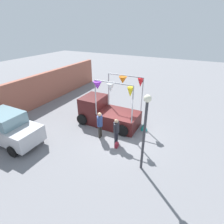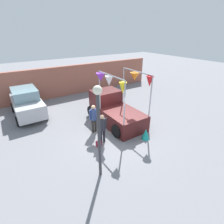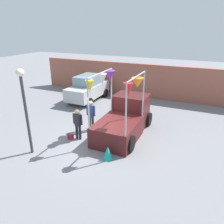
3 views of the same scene
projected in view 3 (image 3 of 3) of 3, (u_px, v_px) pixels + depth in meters
ground_plane at (98, 139)px, 11.00m from camera, size 60.00×60.00×0.00m
vendor_truck at (125, 117)px, 11.49m from camera, size 2.47×4.06×3.33m
parked_car at (88, 88)px, 16.47m from camera, size 1.88×4.00×1.88m
person_customer at (78, 122)px, 10.70m from camera, size 0.53×0.34×1.59m
person_vendor at (91, 113)px, 11.60m from camera, size 0.53×0.34×1.69m
handbag at (71, 137)px, 10.96m from camera, size 0.28×0.16×0.28m
street_lamp at (24, 100)px, 8.96m from camera, size 0.32×0.32×3.79m
brick_boundary_wall at (144, 81)px, 17.18m from camera, size 18.00×0.36×2.60m
folded_kite_bundle_teal at (108, 153)px, 9.28m from camera, size 0.49×0.49×0.60m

